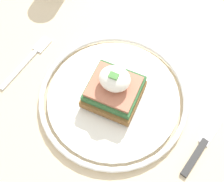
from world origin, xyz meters
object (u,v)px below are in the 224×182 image
fork (28,61)px  knife (204,142)px  sandwich (113,88)px  plate (112,97)px

fork → knife: 0.38m
sandwich → fork: sandwich is taller
plate → knife: plate is taller
plate → fork: 0.19m
sandwich → fork: 0.20m
sandwich → knife: 0.19m
knife → sandwich: bearing=175.2°
sandwich → fork: size_ratio=0.66×
fork → sandwich: bearing=-1.9°
plate → knife: size_ratio=1.63×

